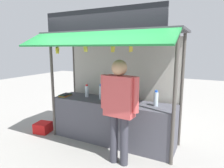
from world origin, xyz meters
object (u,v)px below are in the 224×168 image
Objects in this scene: water_bottle_left at (156,99)px; water_bottle_right at (101,92)px; magazine_stack_mid_left at (116,101)px; magazine_stack_center at (65,95)px; plastic_crate at (43,127)px; banana_bunch_inner_left at (113,48)px; vendor_person at (119,103)px; banana_bunch_leftmost at (131,48)px; banana_bunch_rightmost at (57,50)px; water_bottle_front_right at (87,91)px; water_bottle_front_left at (132,94)px; banana_bunch_inner_right at (86,48)px.

water_bottle_right is at bearing -179.49° from water_bottle_left.
magazine_stack_center is (-1.25, -0.05, 0.00)m from magazine_stack_mid_left.
magazine_stack_center is 0.95m from plastic_crate.
banana_bunch_inner_left is 0.94m from vendor_person.
banana_bunch_leftmost reaches higher than vendor_person.
banana_bunch_rightmost reaches higher than water_bottle_right.
water_bottle_front_right is at bearing 53.35° from banana_bunch_rightmost.
banana_bunch_rightmost is at bearing -7.28° from plastic_crate.
banana_bunch_rightmost is at bearing -166.08° from water_bottle_left.
magazine_stack_center is at bearing -16.48° from vendor_person.
banana_bunch_inner_left is at bearing -98.33° from water_bottle_front_left.
water_bottle_right is 0.42m from magazine_stack_mid_left.
water_bottle_front_right is (-0.37, 0.02, -0.02)m from water_bottle_right.
magazine_stack_mid_left reaches higher than plastic_crate.
magazine_stack_center is 1.02× the size of banana_bunch_rightmost.
banana_bunch_inner_right reaches higher than water_bottle_front_right.
magazine_stack_center is (-0.49, -0.14, -0.11)m from water_bottle_front_right.
vendor_person reaches higher than water_bottle_front_left.
banana_bunch_rightmost is 1.87m from plastic_crate.
water_bottle_front_right is 0.16× the size of vendor_person.
water_bottle_left is at bearing 6.46° from magazine_stack_mid_left.
banana_bunch_leftmost is at bearing -102.97° from vendor_person.
water_bottle_left is at bearing -0.30° from water_bottle_front_right.
water_bottle_front_left is at bearing 13.29° from magazine_stack_center.
water_bottle_front_left reaches higher than plastic_crate.
vendor_person is 2.33m from plastic_crate.
magazine_stack_center is at bearing 166.42° from banana_bunch_inner_left.
plastic_crate is (-0.49, -0.25, -0.77)m from magazine_stack_center.
plastic_crate is (-1.35, -0.38, -0.90)m from water_bottle_right.
banana_bunch_rightmost is (-1.23, -0.00, -0.04)m from banana_bunch_inner_left.
banana_bunch_inner_right is at bearing -3.50° from plastic_crate.
banana_bunch_leftmost reaches higher than water_bottle_right.
water_bottle_left is at bearing 8.81° from plastic_crate.
water_bottle_left is 1.20× the size of magazine_stack_mid_left.
banana_bunch_leftmost is (0.23, -0.68, 0.94)m from water_bottle_front_left.
water_bottle_right is 1.16m from water_bottle_left.
water_bottle_right is 1.28× the size of banana_bunch_inner_left.
water_bottle_left reaches higher than magazine_stack_mid_left.
water_bottle_right reaches higher than water_bottle_front_left.
water_bottle_left is at bearing 0.51° from water_bottle_right.
banana_bunch_leftmost is (1.69, -0.33, 1.04)m from magazine_stack_center.
water_bottle_front_right is at bearing -168.30° from water_bottle_front_left.
banana_bunch_leftmost is at bearing -71.55° from water_bottle_front_left.
water_bottle_right reaches higher than water_bottle_left.
magazine_stack_mid_left is at bearing -125.81° from water_bottle_front_left.
banana_bunch_rightmost is at bearing 179.99° from banana_bunch_inner_right.
magazine_stack_center reaches higher than plastic_crate.
water_bottle_front_right is at bearing -29.50° from vendor_person.
banana_bunch_inner_right is at bearing -134.06° from water_bottle_front_left.
water_bottle_left is 2.13m from banana_bunch_rightmost.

